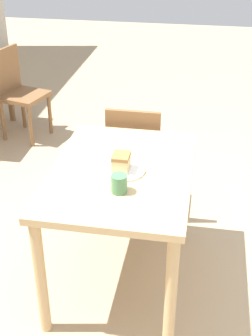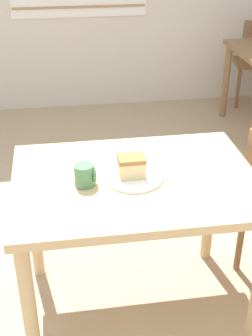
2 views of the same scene
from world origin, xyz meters
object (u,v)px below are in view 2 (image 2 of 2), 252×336
plate (134,177)px  cake_slice (131,166)px  coffee_mug (85,175)px  dining_table_near (135,200)px

plate → cake_slice: cake_slice is taller
coffee_mug → cake_slice: bearing=8.0°
plate → coffee_mug: bearing=-173.3°
dining_table_near → cake_slice: bearing=-173.7°
dining_table_near → coffee_mug: (-0.22, -0.03, 0.16)m
plate → coffee_mug: coffee_mug is taller
cake_slice → plate: bearing=-21.6°
plate → coffee_mug: 0.21m
plate → cake_slice: 0.05m
plate → coffee_mug: (-0.21, -0.02, 0.04)m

